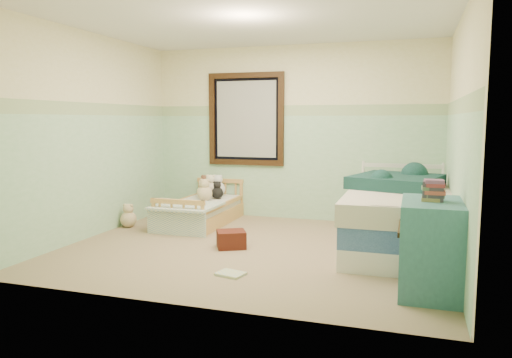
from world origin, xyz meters
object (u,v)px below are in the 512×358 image
(dresser, at_px, (431,247))
(floor_book, at_px, (231,274))
(red_pillow, at_px, (231,239))
(toddler_bed_frame, at_px, (201,217))
(plush_floor_cream, at_px, (165,214))
(plush_floor_tan, at_px, (129,219))
(twin_bed_frame, at_px, (398,240))

(dresser, bearing_deg, floor_book, -177.07)
(red_pillow, height_order, floor_book, red_pillow)
(toddler_bed_frame, xyz_separation_m, dresser, (2.97, -1.94, 0.29))
(plush_floor_cream, relative_size, plush_floor_tan, 1.08)
(plush_floor_tan, bearing_deg, dresser, -20.35)
(red_pillow, bearing_deg, twin_bed_frame, 15.86)
(twin_bed_frame, bearing_deg, dresser, -77.56)
(toddler_bed_frame, relative_size, dresser, 1.91)
(toddler_bed_frame, bearing_deg, floor_book, -59.14)
(plush_floor_tan, relative_size, floor_book, 0.86)
(dresser, bearing_deg, toddler_bed_frame, 146.80)
(red_pillow, distance_m, floor_book, 0.99)
(plush_floor_cream, distance_m, twin_bed_frame, 3.23)
(plush_floor_cream, relative_size, floor_book, 0.93)
(plush_floor_cream, xyz_separation_m, dresser, (3.49, -1.86, 0.27))
(plush_floor_cream, height_order, red_pillow, plush_floor_cream)
(twin_bed_frame, height_order, floor_book, twin_bed_frame)
(red_pillow, bearing_deg, floor_book, -69.55)
(twin_bed_frame, bearing_deg, red_pillow, -164.14)
(plush_floor_tan, bearing_deg, plush_floor_cream, 55.85)
(plush_floor_cream, relative_size, dresser, 0.30)
(dresser, bearing_deg, red_pillow, 158.30)
(twin_bed_frame, xyz_separation_m, dresser, (0.30, -1.35, 0.28))
(plush_floor_tan, relative_size, red_pillow, 0.69)
(toddler_bed_frame, distance_m, floor_book, 2.37)
(toddler_bed_frame, height_order, red_pillow, red_pillow)
(plush_floor_tan, height_order, floor_book, plush_floor_tan)
(plush_floor_tan, xyz_separation_m, dresser, (3.80, -1.41, 0.28))
(dresser, distance_m, red_pillow, 2.28)
(toddler_bed_frame, xyz_separation_m, plush_floor_tan, (-0.83, -0.53, 0.01))
(dresser, bearing_deg, plush_floor_tan, 159.65)
(twin_bed_frame, distance_m, floor_book, 2.05)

